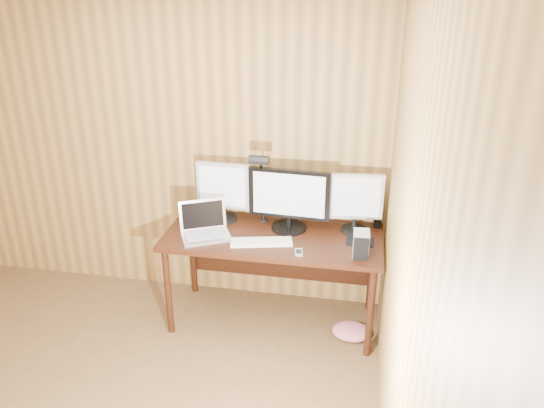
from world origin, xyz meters
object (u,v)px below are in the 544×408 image
(speaker, at_px, (378,220))
(mouse, at_px, (360,239))
(monitor_right, at_px, (356,201))
(laptop, at_px, (205,227))
(desk, at_px, (275,245))
(monitor_left, at_px, (223,190))
(desk_lamp, at_px, (261,178))
(phone, at_px, (299,252))
(monitor_center, at_px, (289,199))
(keyboard, at_px, (261,242))
(hard_drive, at_px, (361,244))

(speaker, bearing_deg, mouse, -114.25)
(monitor_right, bearing_deg, laptop, -172.93)
(desk, bearing_deg, monitor_left, 164.48)
(monitor_right, relative_size, desk_lamp, 0.73)
(monitor_left, relative_size, phone, 4.28)
(monitor_center, relative_size, speaker, 4.68)
(monitor_right, height_order, speaker, monitor_right)
(laptop, distance_m, phone, 0.74)
(monitor_right, relative_size, laptop, 1.06)
(desk, height_order, keyboard, keyboard)
(keyboard, height_order, hard_drive, hard_drive)
(laptop, xyz_separation_m, phone, (0.72, -0.16, -0.05))
(keyboard, height_order, mouse, mouse)
(desk, bearing_deg, keyboard, -105.30)
(mouse, xyz_separation_m, desk_lamp, (-0.75, 0.14, 0.36))
(desk, height_order, phone, phone)
(phone, xyz_separation_m, speaker, (0.53, 0.51, 0.06))
(laptop, bearing_deg, monitor_right, -12.75)
(keyboard, height_order, desk_lamp, desk_lamp)
(monitor_right, relative_size, speaker, 3.47)
(monitor_right, distance_m, hard_drive, 0.41)
(hard_drive, height_order, desk_lamp, desk_lamp)
(monitor_left, height_order, speaker, monitor_left)
(monitor_left, relative_size, keyboard, 1.02)
(monitor_right, height_order, mouse, monitor_right)
(laptop, height_order, keyboard, laptop)
(monitor_left, distance_m, mouse, 1.10)
(monitor_left, bearing_deg, mouse, -7.09)
(desk, distance_m, monitor_center, 0.39)
(monitor_center, height_order, speaker, monitor_center)
(desk, height_order, monitor_center, monitor_center)
(desk, xyz_separation_m, mouse, (0.63, -0.07, 0.15))
(monitor_center, distance_m, phone, 0.45)
(monitor_center, bearing_deg, monitor_right, 9.91)
(monitor_right, bearing_deg, desk, -176.36)
(monitor_center, bearing_deg, hard_drive, -26.90)
(monitor_left, xyz_separation_m, mouse, (1.06, -0.18, -0.23))
(phone, bearing_deg, laptop, 158.63)
(monitor_center, height_order, mouse, monitor_center)
(hard_drive, bearing_deg, mouse, 89.99)
(monitor_left, relative_size, desk_lamp, 0.75)
(phone, bearing_deg, speaker, 34.92)
(desk, bearing_deg, mouse, -5.97)
(monitor_left, height_order, monitor_right, monitor_left)
(monitor_right, bearing_deg, mouse, -79.44)
(desk, distance_m, monitor_right, 0.69)
(monitor_center, height_order, monitor_right, monitor_center)
(speaker, bearing_deg, monitor_left, -176.08)
(laptop, height_order, phone, laptop)
(desk, distance_m, speaker, 0.80)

